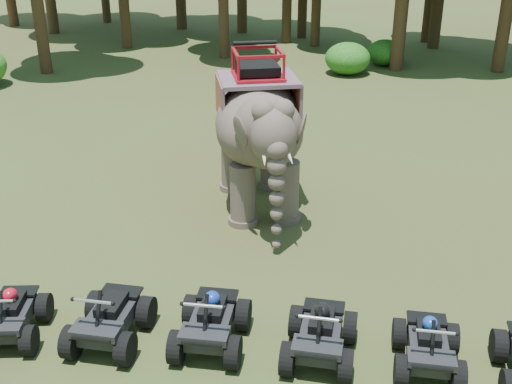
# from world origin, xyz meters

# --- Properties ---
(ground) EXTENTS (110.00, 110.00, 0.00)m
(ground) POSITION_xyz_m (0.00, 0.00, 0.00)
(ground) COLOR #47381E
(ground) RESTS_ON ground
(elephant) EXTENTS (3.47, 5.32, 4.12)m
(elephant) POSITION_xyz_m (-0.41, 4.57, 2.06)
(elephant) COLOR brown
(elephant) RESTS_ON ground
(atv_0) EXTENTS (1.36, 1.70, 1.14)m
(atv_0) POSITION_xyz_m (-4.12, -1.60, 0.57)
(atv_0) COLOR black
(atv_0) RESTS_ON ground
(atv_1) EXTENTS (1.31, 1.74, 1.25)m
(atv_1) POSITION_xyz_m (-2.29, -1.47, 0.63)
(atv_1) COLOR black
(atv_1) RESTS_ON ground
(atv_2) EXTENTS (1.24, 1.69, 1.25)m
(atv_2) POSITION_xyz_m (-0.46, -1.34, 0.62)
(atv_2) COLOR black
(atv_2) RESTS_ON ground
(atv_3) EXTENTS (1.31, 1.73, 1.23)m
(atv_3) POSITION_xyz_m (1.49, -1.41, 0.61)
(atv_3) COLOR black
(atv_3) RESTS_ON ground
(atv_4) EXTENTS (1.17, 1.58, 1.15)m
(atv_4) POSITION_xyz_m (3.31, -1.44, 0.57)
(atv_4) COLOR black
(atv_4) RESTS_ON ground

